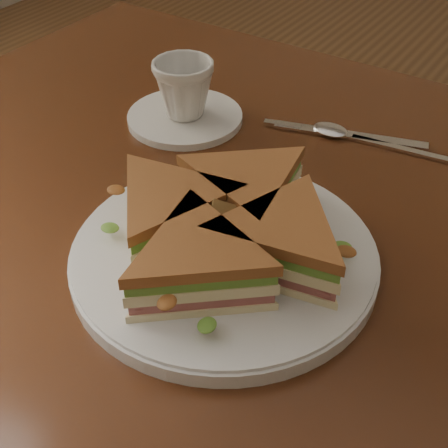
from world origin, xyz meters
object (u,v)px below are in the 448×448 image
(sandwich_wedges, at_px, (224,228))
(saucer, at_px, (185,117))
(coffee_cup, at_px, (184,89))
(plate, at_px, (224,256))
(knife, at_px, (338,134))
(spoon, at_px, (347,135))
(table, at_px, (292,278))

(sandwich_wedges, bearing_deg, saucer, 133.79)
(coffee_cup, bearing_deg, saucer, 0.00)
(plate, relative_size, knife, 1.46)
(spoon, distance_m, coffee_cup, 0.22)
(sandwich_wedges, xyz_separation_m, coffee_cup, (-0.20, 0.21, 0.00))
(saucer, bearing_deg, spoon, 21.50)
(table, height_order, coffee_cup, coffee_cup)
(knife, xyz_separation_m, coffee_cup, (-0.19, -0.08, 0.05))
(knife, height_order, saucer, saucer)
(knife, bearing_deg, plate, -104.89)
(table, xyz_separation_m, sandwich_wedges, (-0.03, -0.11, 0.14))
(plate, xyz_separation_m, knife, (-0.01, 0.29, -0.01))
(plate, xyz_separation_m, coffee_cup, (-0.20, 0.21, 0.04))
(knife, bearing_deg, spoon, -11.81)
(knife, xyz_separation_m, saucer, (-0.19, -0.08, 0.00))
(table, height_order, spoon, spoon)
(knife, distance_m, coffee_cup, 0.21)
(spoon, relative_size, knife, 0.87)
(sandwich_wedges, xyz_separation_m, knife, (-0.01, 0.29, -0.04))
(spoon, height_order, knife, spoon)
(sandwich_wedges, bearing_deg, coffee_cup, 133.79)
(knife, bearing_deg, coffee_cup, -174.19)
(spoon, relative_size, coffee_cup, 2.26)
(saucer, bearing_deg, sandwich_wedges, -46.21)
(spoon, xyz_separation_m, knife, (-0.01, -0.00, -0.00))
(table, xyz_separation_m, knife, (-0.03, 0.18, 0.10))
(sandwich_wedges, height_order, spoon, sandwich_wedges)
(plate, height_order, knife, plate)
(table, height_order, sandwich_wedges, sandwich_wedges)
(knife, relative_size, coffee_cup, 2.58)
(knife, bearing_deg, table, -95.46)
(plate, distance_m, knife, 0.29)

